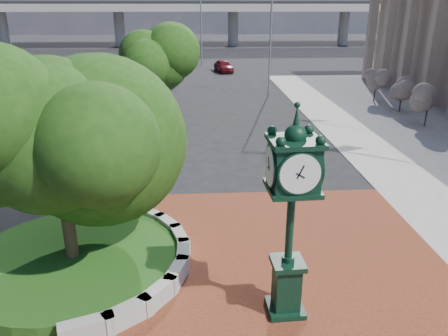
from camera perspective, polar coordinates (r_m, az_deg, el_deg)
ground at (r=13.40m, az=2.60°, el=-12.13°), size 200.00×200.00×0.00m
plaza at (r=12.56m, az=3.06°, el=-14.53°), size 12.00×12.00×0.04m
planter_wall at (r=13.28m, az=-9.33°, el=-11.37°), size 2.96×6.77×0.54m
grass_bed at (r=13.76m, az=-19.04°, el=-11.44°), size 6.10×6.10×0.40m
overpass at (r=81.19m, az=-2.70°, el=20.25°), size 90.00×12.00×7.50m
tree_planter at (r=12.32m, az=-20.94°, el=2.63°), size 5.20×5.20×6.33m
tree_street at (r=29.59m, az=-8.81°, el=12.71°), size 4.40×4.40×5.45m
post_clock at (r=10.13m, az=8.76°, el=-5.17°), size 1.15×1.15×5.26m
parked_car at (r=49.94m, az=-0.06°, el=13.18°), size 2.32×4.13×1.33m
street_lamp_near at (r=36.89m, az=6.44°, el=17.09°), size 1.88×0.60×8.49m
street_lamp_far at (r=55.81m, az=-2.80°, el=19.35°), size 2.14×1.05×10.05m
shrub_near at (r=29.81m, az=25.15°, el=7.84°), size 1.20×1.20×2.20m
shrub_mid at (r=33.32m, az=22.26°, el=9.45°), size 1.20×1.20×2.20m
shrub_far at (r=36.13m, az=19.24°, el=10.61°), size 1.20×1.20×2.20m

